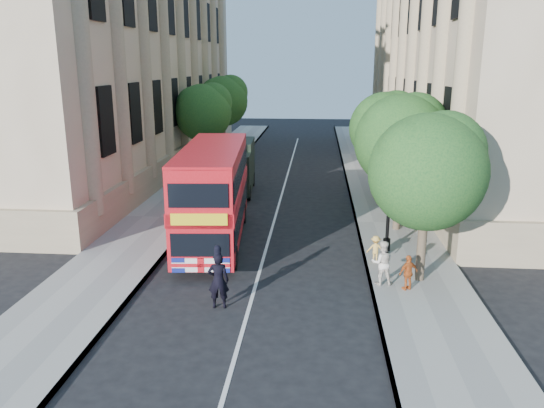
% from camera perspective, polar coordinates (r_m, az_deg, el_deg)
% --- Properties ---
extents(ground, '(120.00, 120.00, 0.00)m').
position_cam_1_polar(ground, '(16.94, -2.68, -11.77)').
color(ground, black).
rests_on(ground, ground).
extents(pavement_right, '(3.50, 80.00, 0.12)m').
position_cam_1_polar(pavement_right, '(26.36, 12.77, -2.08)').
color(pavement_right, gray).
rests_on(pavement_right, ground).
extents(pavement_left, '(3.50, 80.00, 0.12)m').
position_cam_1_polar(pavement_left, '(27.25, -11.94, -1.47)').
color(pavement_left, gray).
rests_on(pavement_left, ground).
extents(building_right, '(12.00, 38.00, 18.00)m').
position_cam_1_polar(building_right, '(40.73, 22.59, 15.82)').
color(building_right, tan).
rests_on(building_right, ground).
extents(building_left, '(12.00, 38.00, 18.00)m').
position_cam_1_polar(building_left, '(42.12, -17.91, 16.16)').
color(building_left, tan).
rests_on(building_left, ground).
extents(tree_right_near, '(4.00, 4.00, 6.08)m').
position_cam_1_polar(tree_right_near, '(18.71, 16.52, 3.97)').
color(tree_right_near, '#473828').
rests_on(tree_right_near, ground).
extents(tree_right_mid, '(4.20, 4.20, 6.37)m').
position_cam_1_polar(tree_right_mid, '(24.52, 13.86, 7.10)').
color(tree_right_mid, '#473828').
rests_on(tree_right_mid, ground).
extents(tree_right_far, '(4.00, 4.00, 6.15)m').
position_cam_1_polar(tree_right_far, '(30.43, 12.18, 8.40)').
color(tree_right_far, '#473828').
rests_on(tree_right_far, ground).
extents(tree_left_far, '(4.00, 4.00, 6.30)m').
position_cam_1_polar(tree_left_far, '(38.02, -7.36, 10.06)').
color(tree_left_far, '#473828').
rests_on(tree_left_far, ground).
extents(tree_left_back, '(4.20, 4.20, 6.65)m').
position_cam_1_polar(tree_left_back, '(45.83, -5.24, 11.26)').
color(tree_left_back, '#473828').
rests_on(tree_left_back, ground).
extents(lamp_post, '(0.32, 0.32, 5.16)m').
position_cam_1_polar(lamp_post, '(21.79, 12.53, 1.05)').
color(lamp_post, black).
rests_on(lamp_post, pavement_right).
extents(double_decker_bus, '(3.08, 9.10, 4.13)m').
position_cam_1_polar(double_decker_bus, '(22.73, -6.31, 1.30)').
color(double_decker_bus, red).
rests_on(double_decker_bus, ground).
extents(box_van, '(2.50, 5.50, 3.07)m').
position_cam_1_polar(box_van, '(31.83, -4.12, 3.85)').
color(box_van, black).
rests_on(box_van, ground).
extents(police_constable, '(0.71, 0.51, 1.85)m').
position_cam_1_polar(police_constable, '(17.07, -5.79, -8.20)').
color(police_constable, black).
rests_on(police_constable, ground).
extents(woman_pedestrian, '(0.79, 0.63, 1.58)m').
position_cam_1_polar(woman_pedestrian, '(18.87, 11.77, -6.19)').
color(woman_pedestrian, silver).
rests_on(woman_pedestrian, pavement_right).
extents(child_a, '(0.78, 0.61, 1.24)m').
position_cam_1_polar(child_a, '(18.67, 14.45, -7.15)').
color(child_a, '#C15922').
rests_on(child_a, pavement_right).
extents(child_b, '(0.68, 0.39, 1.05)m').
position_cam_1_polar(child_b, '(20.97, 11.07, -4.75)').
color(child_b, '#EDB750').
rests_on(child_b, pavement_right).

